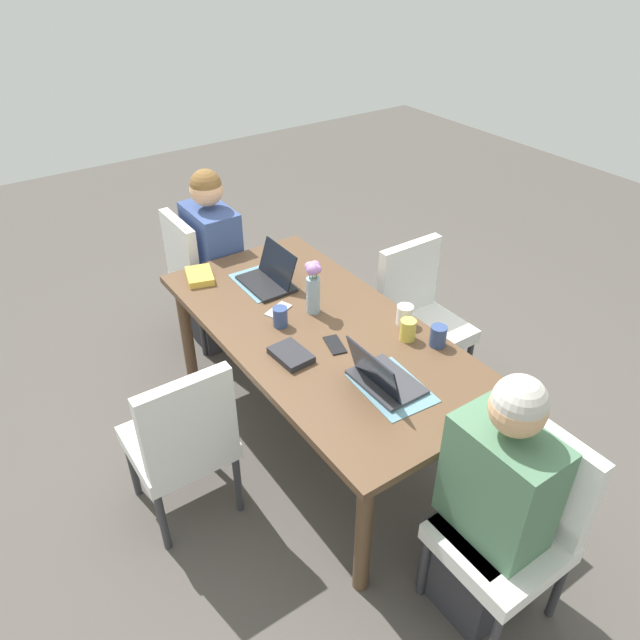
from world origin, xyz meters
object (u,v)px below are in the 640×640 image
Objects in this scene: dining_table at (320,341)px; coffee_mug_centre_right at (408,330)px; chair_head_left_left_near at (516,519)px; flower_vase at (313,282)px; person_head_left_left_near at (492,513)px; phone_black at (335,345)px; book_blue_cover at (200,276)px; phone_silver at (278,310)px; chair_head_right_left_mid at (201,272)px; chair_far_right_near at (183,438)px; coffee_mug_near_left at (280,317)px; coffee_mug_near_right at (405,315)px; person_head_right_left_mid at (215,269)px; book_red_cover at (291,355)px; laptop_head_right_left_mid at (270,277)px; laptop_head_left_left_near at (383,378)px; coffee_mug_centre_left at (438,336)px; chair_near_left_far at (419,312)px.

coffee_mug_centre_right reaches higher than dining_table.
chair_head_left_left_near is 1.44m from flower_vase.
person_head_left_left_near is 7.97× the size of phone_black.
phone_silver is (-0.53, -0.20, -0.02)m from book_blue_cover.
person_head_left_left_near is 4.06× the size of flower_vase.
chair_head_right_left_mid and chair_far_right_near have the same top height.
chair_head_left_left_near reaches higher than phone_silver.
chair_head_left_left_near is 8.69× the size of coffee_mug_near_left.
coffee_mug_near_left is at bearing 41.28° from phone_silver.
coffee_mug_near_right is at bearing 98.47° from phone_black.
person_head_right_left_mid reaches higher than chair_far_right_near.
coffee_mug_centre_right is (-1.54, -0.40, 0.28)m from chair_head_right_left_mid.
dining_table is 9.47× the size of book_red_cover.
coffee_mug_near_right is 0.69× the size of phone_black.
laptop_head_right_left_mid is at bearing -133.34° from phone_silver.
phone_black is at bearing 5.27° from chair_head_left_left_near.
chair_head_left_left_near is at bearing 74.32° from phone_silver.
dining_table is at bearing 158.34° from flower_vase.
chair_head_left_left_near is 1.44m from chair_far_right_near.
chair_head_right_left_mid is 0.10m from person_head_right_left_mid.
coffee_mug_near_left reaches higher than book_blue_cover.
person_head_left_left_near reaches higher than coffee_mug_near_right.
coffee_mug_near_left is at bearing 56.95° from coffee_mug_near_right.
laptop_head_left_left_near is at bearing -177.49° from chair_head_right_left_mid.
book_blue_cover is (1.22, 0.67, -0.03)m from coffee_mug_centre_left.
book_red_cover is (-0.19, 1.00, 0.24)m from chair_near_left_far.
person_head_right_left_mid is 11.39× the size of coffee_mug_centre_left.
chair_head_right_left_mid is (2.40, 0.10, -0.03)m from person_head_left_left_near.
coffee_mug_near_left reaches higher than phone_black.
book_red_cover is at bearing 170.22° from person_head_right_left_mid.
coffee_mug_centre_right is at bearing -112.70° from book_red_cover.
chair_head_left_left_near is 2.40m from person_head_right_left_mid.
phone_black is (1.07, 0.10, 0.23)m from chair_head_left_left_near.
dining_table is at bearing -2.68° from laptop_head_left_left_near.
coffee_mug_centre_right is at bearing -152.38° from flower_vase.
person_head_left_left_near is 3.73× the size of laptop_head_left_left_near.
laptop_head_left_left_near is 3.05× the size of coffee_mug_centre_left.
chair_head_left_left_near is at bearing 152.63° from chair_near_left_far.
chair_near_left_far is 8.58× the size of coffee_mug_centre_left.
phone_black is (-1.32, -0.00, 0.20)m from person_head_right_left_mid.
phone_silver is (-0.26, 0.10, -0.04)m from laptop_head_right_left_mid.
book_red_cover is (1.11, 0.32, 0.24)m from chair_head_left_left_near.
laptop_head_left_left_near reaches higher than laptop_head_right_left_mid.
dining_table is at bearing 178.54° from laptop_head_right_left_mid.
laptop_head_right_left_mid is 0.28m from phone_silver.
phone_black is (0.27, 0.41, -0.05)m from coffee_mug_centre_left.
book_blue_cover is (0.88, -0.53, 0.24)m from chair_far_right_near.
book_red_cover is at bearing -84.19° from phone_black.
coffee_mug_near_left is at bearing 10.87° from laptop_head_left_left_near.
coffee_mug_near_left is 0.52× the size of book_red_cover.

